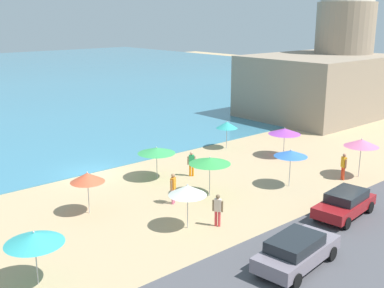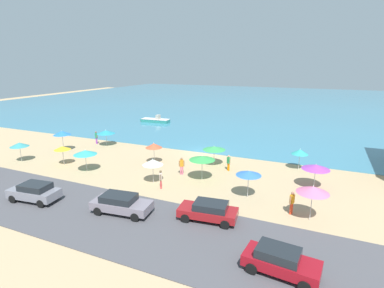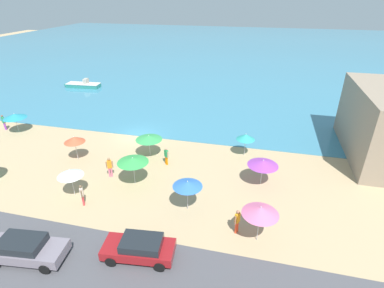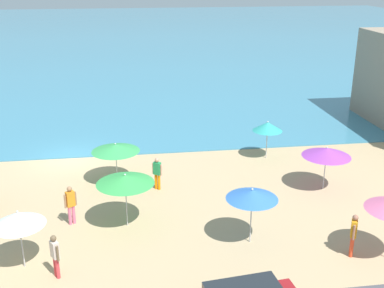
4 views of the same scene
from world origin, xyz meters
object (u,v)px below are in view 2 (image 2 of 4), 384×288
at_px(beach_umbrella_3, 316,167).
at_px(beach_umbrella_6, 300,152).
at_px(parked_car_4, 209,211).
at_px(beach_umbrella_11, 106,132).
at_px(beach_umbrella_4, 62,133).
at_px(bather_0, 161,178).
at_px(parked_car_2, 280,261).
at_px(bather_4, 182,165).
at_px(bather_3, 96,137).
at_px(beach_umbrella_8, 313,190).
at_px(beach_umbrella_7, 249,173).
at_px(parked_car_1, 34,192).
at_px(skiff_nearshore, 155,120).
at_px(bather_2, 229,162).
at_px(beach_umbrella_12, 214,148).
at_px(beach_umbrella_10, 154,146).
at_px(beach_umbrella_2, 19,145).
at_px(bather_1, 292,202).
at_px(parked_car_3, 121,203).
at_px(beach_umbrella_0, 62,148).
at_px(beach_umbrella_5, 85,152).
at_px(beach_umbrella_9, 202,158).
at_px(beach_umbrella_1, 153,162).

bearing_deg(beach_umbrella_3, beach_umbrella_6, 110.80).
bearing_deg(parked_car_4, beach_umbrella_11, 146.28).
distance_m(beach_umbrella_4, beach_umbrella_6, 28.70).
distance_m(bather_0, parked_car_2, 13.60).
bearing_deg(bather_4, bather_3, 159.65).
xyz_separation_m(beach_umbrella_3, beach_umbrella_8, (-0.00, -6.37, 0.37)).
bearing_deg(beach_umbrella_7, beach_umbrella_8, -20.84).
xyz_separation_m(beach_umbrella_7, bather_3, (-23.48, 8.53, -1.17)).
distance_m(parked_car_1, parked_car_2, 19.53).
height_order(beach_umbrella_6, skiff_nearshore, beach_umbrella_6).
bearing_deg(bather_2, beach_umbrella_12, 150.39).
relative_size(bather_0, parked_car_1, 0.40).
relative_size(beach_umbrella_8, beach_umbrella_12, 1.07).
relative_size(beach_umbrella_3, beach_umbrella_10, 1.02).
relative_size(beach_umbrella_7, beach_umbrella_12, 0.98).
bearing_deg(bather_4, beach_umbrella_2, -168.93).
bearing_deg(bather_2, beach_umbrella_2, -163.63).
relative_size(beach_umbrella_12, parked_car_1, 0.58).
distance_m(beach_umbrella_2, bather_1, 29.76).
xyz_separation_m(beach_umbrella_4, bather_3, (1.49, 4.48, -1.36)).
relative_size(beach_umbrella_8, parked_car_3, 0.57).
bearing_deg(bather_1, bather_3, 159.66).
xyz_separation_m(beach_umbrella_0, parked_car_4, (19.07, -4.97, -1.13)).
height_order(beach_umbrella_10, beach_umbrella_11, beach_umbrella_10).
relative_size(beach_umbrella_4, bather_3, 1.50).
bearing_deg(beach_umbrella_5, beach_umbrella_7, 1.90).
height_order(parked_car_2, parked_car_3, parked_car_2).
height_order(bather_0, bather_3, bather_3).
bearing_deg(beach_umbrella_5, bather_3, 125.84).
distance_m(beach_umbrella_11, parked_car_4, 24.06).
xyz_separation_m(bather_1, bather_4, (-11.06, 4.09, 0.01)).
distance_m(beach_umbrella_2, beach_umbrella_9, 21.32).
relative_size(beach_umbrella_12, parked_car_4, 0.57).
relative_size(beach_umbrella_6, bather_1, 1.27).
relative_size(beach_umbrella_1, parked_car_2, 0.58).
bearing_deg(bather_1, beach_umbrella_9, 157.35).
bearing_deg(parked_car_3, beach_umbrella_1, 98.36).
distance_m(beach_umbrella_1, beach_umbrella_6, 15.42).
relative_size(beach_umbrella_11, bather_2, 1.42).
xyz_separation_m(beach_umbrella_10, bather_2, (8.36, 1.07, -1.11)).
distance_m(beach_umbrella_11, bather_1, 27.17).
xyz_separation_m(beach_umbrella_1, bather_3, (-14.59, 9.01, -1.05)).
bearing_deg(bather_3, parked_car_2, -32.22).
relative_size(bather_2, parked_car_3, 0.37).
bearing_deg(bather_2, parked_car_2, -63.08).
bearing_deg(beach_umbrella_6, beach_umbrella_0, -159.57).
bearing_deg(parked_car_1, bather_2, 47.38).
relative_size(bather_3, bather_4, 0.98).
xyz_separation_m(beach_umbrella_0, parked_car_1, (5.03, -7.79, -1.07)).
relative_size(beach_umbrella_3, parked_car_1, 0.57).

